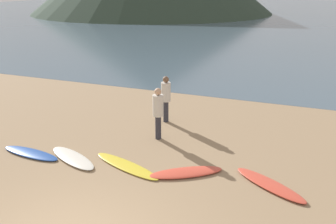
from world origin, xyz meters
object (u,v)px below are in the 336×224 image
object	(u,v)px
surfboard_2	(126,166)
surfboard_3	(186,172)
surfboard_4	(270,184)
person_0	(166,95)
surfboard_1	(73,158)
person_2	(158,109)
surfboard_0	(31,153)

from	to	relation	value
surfboard_2	surfboard_3	distance (m)	1.61
surfboard_4	person_0	distance (m)	5.09
surfboard_1	person_2	xyz separation A→B (m)	(1.65, 2.17, 0.92)
surfboard_3	surfboard_2	bearing A→B (deg)	153.70
person_2	surfboard_4	bearing A→B (deg)	148.03
person_2	surfboard_2	bearing A→B (deg)	80.83
surfboard_1	surfboard_4	bearing A→B (deg)	30.29
surfboard_0	person_2	xyz separation A→B (m)	(2.95, 2.35, 0.93)
surfboard_4	person_2	bearing A→B (deg)	-172.33
surfboard_0	surfboard_3	world-z (taller)	surfboard_3
surfboard_3	surfboard_4	size ratio (longest dim) A/B	0.95
surfboard_1	person_0	distance (m)	3.98
surfboard_2	surfboard_3	xyz separation A→B (m)	(1.60, 0.21, 0.01)
surfboard_1	person_2	world-z (taller)	person_2
surfboard_0	surfboard_4	xyz separation A→B (m)	(6.53, 0.70, 0.01)
person_0	surfboard_4	bearing A→B (deg)	107.95
surfboard_2	person_0	xyz separation A→B (m)	(-0.26, 3.49, 0.93)
surfboard_0	surfboard_1	distance (m)	1.30
surfboard_0	surfboard_3	size ratio (longest dim) A/B	1.02
surfboard_2	surfboard_4	xyz separation A→B (m)	(3.65, 0.37, 0.01)
surfboard_1	surfboard_4	xyz separation A→B (m)	(5.24, 0.52, 0.00)
surfboard_0	person_0	xyz separation A→B (m)	(2.62, 3.82, 0.92)
person_0	person_2	distance (m)	1.50
surfboard_3	person_2	distance (m)	2.55
surfboard_3	surfboard_1	bearing A→B (deg)	152.69
person_2	surfboard_3	bearing A→B (deg)	122.86
person_0	person_2	xyz separation A→B (m)	(0.33, -1.47, 0.00)
surfboard_1	surfboard_3	xyz separation A→B (m)	(3.18, 0.36, 0.00)
surfboard_2	person_2	distance (m)	2.23
surfboard_1	surfboard_3	size ratio (longest dim) A/B	1.00
surfboard_0	person_0	size ratio (longest dim) A/B	1.20
surfboard_1	surfboard_2	bearing A→B (deg)	29.97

